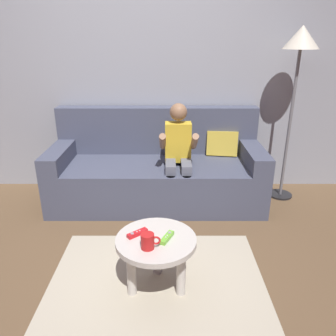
{
  "coord_description": "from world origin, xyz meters",
  "views": [
    {
      "loc": [
        0.29,
        -1.85,
        1.54
      ],
      "look_at": [
        0.3,
        0.55,
        0.6
      ],
      "focal_mm": 35.13,
      "sensor_mm": 36.0,
      "label": 1
    }
  ],
  "objects_px": {
    "couch": "(157,171)",
    "coffee_mug": "(147,241)",
    "person_seated_on_couch": "(177,152)",
    "coffee_table": "(155,248)",
    "game_remote_lime_near_edge": "(166,238)",
    "floor_lamp": "(298,52)",
    "game_remote_red_center": "(136,233)"
  },
  "relations": [
    {
      "from": "person_seated_on_couch",
      "to": "floor_lamp",
      "type": "distance_m",
      "value": 1.41
    },
    {
      "from": "coffee_table",
      "to": "floor_lamp",
      "type": "xyz_separation_m",
      "value": [
        1.26,
        1.38,
        1.12
      ]
    },
    {
      "from": "couch",
      "to": "coffee_table",
      "type": "xyz_separation_m",
      "value": [
        0.03,
        -1.31,
        0.01
      ]
    },
    {
      "from": "couch",
      "to": "coffee_mug",
      "type": "height_order",
      "value": "couch"
    },
    {
      "from": "game_remote_lime_near_edge",
      "to": "floor_lamp",
      "type": "height_order",
      "value": "floor_lamp"
    },
    {
      "from": "person_seated_on_couch",
      "to": "coffee_table",
      "type": "relative_size",
      "value": 1.98
    },
    {
      "from": "couch",
      "to": "game_remote_red_center",
      "type": "xyz_separation_m",
      "value": [
        -0.09,
        -1.28,
        0.1
      ]
    },
    {
      "from": "game_remote_lime_near_edge",
      "to": "coffee_mug",
      "type": "xyz_separation_m",
      "value": [
        -0.11,
        -0.09,
        0.04
      ]
    },
    {
      "from": "game_remote_red_center",
      "to": "couch",
      "type": "bearing_deg",
      "value": 85.95
    },
    {
      "from": "game_remote_red_center",
      "to": "coffee_mug",
      "type": "relative_size",
      "value": 1.11
    },
    {
      "from": "floor_lamp",
      "to": "person_seated_on_couch",
      "type": "bearing_deg",
      "value": -166.83
    },
    {
      "from": "coffee_table",
      "to": "game_remote_red_center",
      "type": "bearing_deg",
      "value": 165.22
    },
    {
      "from": "couch",
      "to": "coffee_mug",
      "type": "relative_size",
      "value": 17.32
    },
    {
      "from": "coffee_table",
      "to": "person_seated_on_couch",
      "type": "bearing_deg",
      "value": 81.42
    },
    {
      "from": "person_seated_on_couch",
      "to": "coffee_mug",
      "type": "xyz_separation_m",
      "value": [
        -0.21,
        -1.23,
        -0.13
      ]
    },
    {
      "from": "couch",
      "to": "person_seated_on_couch",
      "type": "xyz_separation_m",
      "value": [
        0.2,
        -0.19,
        0.26
      ]
    },
    {
      "from": "coffee_table",
      "to": "coffee_mug",
      "type": "bearing_deg",
      "value": -111.69
    },
    {
      "from": "floor_lamp",
      "to": "couch",
      "type": "bearing_deg",
      "value": -177.1
    },
    {
      "from": "couch",
      "to": "person_seated_on_couch",
      "type": "height_order",
      "value": "person_seated_on_couch"
    },
    {
      "from": "person_seated_on_couch",
      "to": "coffee_table",
      "type": "xyz_separation_m",
      "value": [
        -0.17,
        -1.12,
        -0.26
      ]
    },
    {
      "from": "couch",
      "to": "floor_lamp",
      "type": "bearing_deg",
      "value": 2.9
    },
    {
      "from": "person_seated_on_couch",
      "to": "coffee_mug",
      "type": "bearing_deg",
      "value": -99.78
    },
    {
      "from": "coffee_table",
      "to": "game_remote_red_center",
      "type": "height_order",
      "value": "game_remote_red_center"
    },
    {
      "from": "coffee_table",
      "to": "game_remote_lime_near_edge",
      "type": "height_order",
      "value": "game_remote_lime_near_edge"
    },
    {
      "from": "game_remote_lime_near_edge",
      "to": "floor_lamp",
      "type": "distance_m",
      "value": 2.1
    },
    {
      "from": "coffee_table",
      "to": "game_remote_lime_near_edge",
      "type": "distance_m",
      "value": 0.11
    },
    {
      "from": "game_remote_lime_near_edge",
      "to": "game_remote_red_center",
      "type": "bearing_deg",
      "value": 165.78
    },
    {
      "from": "person_seated_on_couch",
      "to": "game_remote_red_center",
      "type": "height_order",
      "value": "person_seated_on_couch"
    },
    {
      "from": "coffee_table",
      "to": "floor_lamp",
      "type": "bearing_deg",
      "value": 47.63
    },
    {
      "from": "person_seated_on_couch",
      "to": "game_remote_lime_near_edge",
      "type": "xyz_separation_m",
      "value": [
        -0.1,
        -1.14,
        -0.17
      ]
    },
    {
      "from": "coffee_mug",
      "to": "coffee_table",
      "type": "bearing_deg",
      "value": 68.31
    },
    {
      "from": "couch",
      "to": "coffee_mug",
      "type": "bearing_deg",
      "value": -90.59
    }
  ]
}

